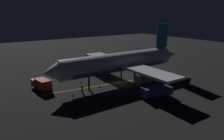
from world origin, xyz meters
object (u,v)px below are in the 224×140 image
Objects in this scene: baggage_truck at (42,84)px; ground_crew_worker at (82,89)px; traffic_cone_near_left at (134,95)px; catering_truck at (156,92)px; traffic_cone_near_right at (81,82)px; airliner at (121,62)px; traffic_cone_far at (73,95)px; traffic_cone_under_wing at (100,86)px.

baggage_truck is 8.77m from ground_crew_worker.
ground_crew_worker is at bearing 46.03° from traffic_cone_near_left.
catering_truck is 17.71m from traffic_cone_near_right.
airliner is 13.30m from traffic_cone_far.
airliner is 17.74m from baggage_truck.
ground_crew_worker reaches higher than traffic_cone_near_left.
traffic_cone_far is (-0.94, 12.44, -4.61)m from airliner.
baggage_truck is at bearing 31.27° from traffic_cone_far.
ground_crew_worker is at bearing -81.94° from traffic_cone_far.
traffic_cone_near_right is 7.69m from traffic_cone_far.
ground_crew_worker is at bearing -135.78° from baggage_truck.
airliner is at bearing -86.43° from ground_crew_worker.
ground_crew_worker is 2.23m from traffic_cone_far.
traffic_cone_near_left is (2.93, 2.75, -0.96)m from catering_truck.
catering_truck is (-16.45, -16.37, -0.05)m from baggage_truck.
traffic_cone_under_wing is (0.98, -4.68, -0.64)m from ground_crew_worker.
traffic_cone_near_right is at bearing 20.61° from traffic_cone_near_left.
baggage_truck is at bearing 44.22° from ground_crew_worker.
traffic_cone_near_left is at bearing 160.30° from airliner.
baggage_truck is at bearing 45.20° from traffic_cone_near_left.
traffic_cone_far is at bearing 51.42° from catering_truck.
catering_truck is at bearing -135.14° from baggage_truck.
catering_truck is at bearing 179.64° from airliner.
airliner is 11.41m from catering_truck.
baggage_truck is 10.58× the size of traffic_cone_near_left.
airliner is 64.66× the size of traffic_cone_under_wing.
traffic_cone_near_right is (-0.51, -8.72, -1.01)m from baggage_truck.
traffic_cone_under_wing is 1.00× the size of traffic_cone_far.
traffic_cone_near_left is 1.00× the size of traffic_cone_under_wing.
airliner is 10.35m from traffic_cone_near_right.
airliner is at bearing -108.92° from baggage_truck.
airliner reaches higher than traffic_cone_under_wing.
baggage_truck reaches higher than traffic_cone_near_left.
catering_truck is at bearing -153.40° from traffic_cone_under_wing.
traffic_cone_far is (-6.58, -3.99, -1.01)m from baggage_truck.
airliner is 6.11× the size of baggage_truck.
catering_truck reaches higher than traffic_cone_near_right.
traffic_cone_near_right is at bearing 56.40° from airliner.
traffic_cone_far is (-6.07, 4.73, 0.00)m from traffic_cone_near_right.
traffic_cone_under_wing is at bearing -78.21° from ground_crew_worker.
baggage_truck is at bearing 44.86° from catering_truck.
traffic_cone_near_left is 1.00× the size of traffic_cone_far.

